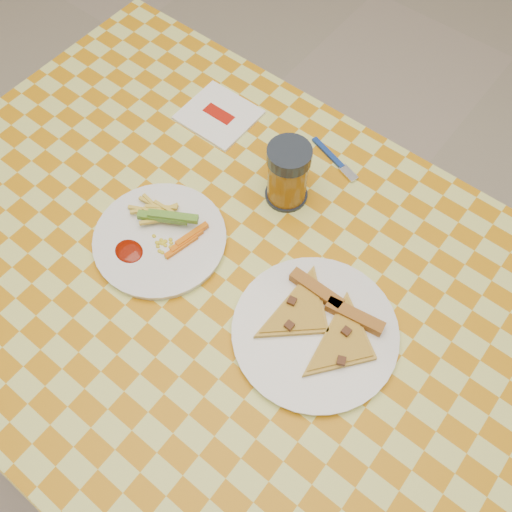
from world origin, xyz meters
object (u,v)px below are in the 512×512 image
object	(u,v)px
table	(228,298)
plate_right	(315,333)
drink_glass	(288,175)
plate_left	(160,240)

from	to	relation	value
table	plate_right	size ratio (longest dim) A/B	4.83
plate_right	drink_glass	world-z (taller)	drink_glass
table	plate_left	size ratio (longest dim) A/B	5.54
drink_glass	table	bearing A→B (deg)	-83.03
table	plate_left	world-z (taller)	plate_left
table	drink_glass	size ratio (longest dim) A/B	9.92
table	plate_right	bearing A→B (deg)	4.53
plate_left	plate_right	bearing A→B (deg)	4.95
plate_right	drink_glass	bearing A→B (deg)	136.42
table	drink_glass	world-z (taller)	drink_glass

